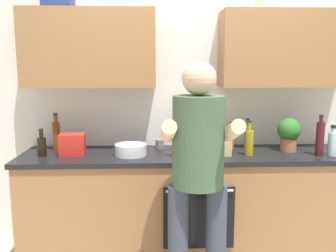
{
  "coord_description": "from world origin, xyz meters",
  "views": [
    {
      "loc": [
        -0.3,
        -2.99,
        1.62
      ],
      "look_at": [
        -0.19,
        -0.1,
        1.15
      ],
      "focal_mm": 38.74,
      "sensor_mm": 36.0,
      "label": 1
    }
  ],
  "objects_px": {
    "bottle_syrup": "(176,140)",
    "bottle_soda": "(247,136)",
    "cup_stoneware": "(160,144)",
    "knife_block": "(195,137)",
    "mixing_bowl": "(131,150)",
    "potted_herb": "(289,133)",
    "bottle_water": "(333,143)",
    "grocery_bag_crisps": "(72,144)",
    "bottle_vinegar": "(56,134)",
    "bottle_oil": "(249,142)",
    "grocery_bag_bread": "(219,144)",
    "bottle_wine": "(320,138)",
    "bottle_juice": "(231,138)",
    "person_standing": "(198,166)",
    "bottle_soy": "(42,145)"
  },
  "relations": [
    {
      "from": "person_standing",
      "to": "bottle_vinegar",
      "type": "bearing_deg",
      "value": 142.84
    },
    {
      "from": "grocery_bag_crisps",
      "to": "potted_herb",
      "type": "bearing_deg",
      "value": 2.19
    },
    {
      "from": "bottle_wine",
      "to": "potted_herb",
      "type": "bearing_deg",
      "value": 137.93
    },
    {
      "from": "bottle_soda",
      "to": "grocery_bag_crisps",
      "type": "distance_m",
      "value": 1.52
    },
    {
      "from": "cup_stoneware",
      "to": "grocery_bag_crisps",
      "type": "bearing_deg",
      "value": -164.12
    },
    {
      "from": "bottle_water",
      "to": "grocery_bag_crisps",
      "type": "distance_m",
      "value": 2.15
    },
    {
      "from": "person_standing",
      "to": "potted_herb",
      "type": "bearing_deg",
      "value": 40.06
    },
    {
      "from": "bottle_soda",
      "to": "bottle_water",
      "type": "distance_m",
      "value": 0.7
    },
    {
      "from": "bottle_juice",
      "to": "knife_block",
      "type": "xyz_separation_m",
      "value": [
        -0.32,
        0.01,
        0.01
      ]
    },
    {
      "from": "bottle_vinegar",
      "to": "bottle_syrup",
      "type": "bearing_deg",
      "value": -17.33
    },
    {
      "from": "mixing_bowl",
      "to": "grocery_bag_bread",
      "type": "height_order",
      "value": "grocery_bag_bread"
    },
    {
      "from": "person_standing",
      "to": "grocery_bag_crisps",
      "type": "bearing_deg",
      "value": 145.33
    },
    {
      "from": "person_standing",
      "to": "bottle_wine",
      "type": "xyz_separation_m",
      "value": [
        1.07,
        0.56,
        0.07
      ]
    },
    {
      "from": "grocery_bag_bread",
      "to": "knife_block",
      "type": "bearing_deg",
      "value": 133.0
    },
    {
      "from": "bottle_vinegar",
      "to": "grocery_bag_crisps",
      "type": "bearing_deg",
      "value": -48.04
    },
    {
      "from": "bottle_juice",
      "to": "knife_block",
      "type": "height_order",
      "value": "knife_block"
    },
    {
      "from": "bottle_wine",
      "to": "mixing_bowl",
      "type": "bearing_deg",
      "value": 177.47
    },
    {
      "from": "mixing_bowl",
      "to": "potted_herb",
      "type": "xyz_separation_m",
      "value": [
        1.36,
        0.11,
        0.11
      ]
    },
    {
      "from": "mixing_bowl",
      "to": "grocery_bag_crisps",
      "type": "relative_size",
      "value": 1.28
    },
    {
      "from": "bottle_oil",
      "to": "grocery_bag_bread",
      "type": "distance_m",
      "value": 0.25
    },
    {
      "from": "bottle_water",
      "to": "grocery_bag_bread",
      "type": "relative_size",
      "value": 1.2
    },
    {
      "from": "mixing_bowl",
      "to": "bottle_wine",
      "type": "bearing_deg",
      "value": -2.53
    },
    {
      "from": "mixing_bowl",
      "to": "potted_herb",
      "type": "bearing_deg",
      "value": 4.46
    },
    {
      "from": "person_standing",
      "to": "knife_block",
      "type": "bearing_deg",
      "value": 85.1
    },
    {
      "from": "bottle_vinegar",
      "to": "knife_block",
      "type": "xyz_separation_m",
      "value": [
        1.22,
        -0.01,
        -0.03
      ]
    },
    {
      "from": "bottle_vinegar",
      "to": "cup_stoneware",
      "type": "distance_m",
      "value": 0.91
    },
    {
      "from": "bottle_vinegar",
      "to": "mixing_bowl",
      "type": "relative_size",
      "value": 1.23
    },
    {
      "from": "bottle_water",
      "to": "bottle_wine",
      "type": "height_order",
      "value": "bottle_wine"
    },
    {
      "from": "bottle_vinegar",
      "to": "mixing_bowl",
      "type": "height_order",
      "value": "bottle_vinegar"
    },
    {
      "from": "bottle_syrup",
      "to": "bottle_water",
      "type": "distance_m",
      "value": 1.29
    },
    {
      "from": "bottle_vinegar",
      "to": "cup_stoneware",
      "type": "relative_size",
      "value": 3.99
    },
    {
      "from": "bottle_soy",
      "to": "bottle_vinegar",
      "type": "relative_size",
      "value": 0.7
    },
    {
      "from": "bottle_juice",
      "to": "bottle_syrup",
      "type": "bearing_deg",
      "value": -149.83
    },
    {
      "from": "cup_stoneware",
      "to": "knife_block",
      "type": "distance_m",
      "value": 0.32
    },
    {
      "from": "mixing_bowl",
      "to": "knife_block",
      "type": "relative_size",
      "value": 0.99
    },
    {
      "from": "bottle_oil",
      "to": "bottle_soda",
      "type": "bearing_deg",
      "value": 78.92
    },
    {
      "from": "person_standing",
      "to": "bottle_wine",
      "type": "relative_size",
      "value": 4.92
    },
    {
      "from": "grocery_bag_bread",
      "to": "bottle_syrup",
      "type": "bearing_deg",
      "value": -163.14
    },
    {
      "from": "bottle_syrup",
      "to": "grocery_bag_crisps",
      "type": "distance_m",
      "value": 0.86
    },
    {
      "from": "bottle_syrup",
      "to": "bottle_soda",
      "type": "bearing_deg",
      "value": 23.66
    },
    {
      "from": "bottle_oil",
      "to": "grocery_bag_bread",
      "type": "relative_size",
      "value": 1.36
    },
    {
      "from": "bottle_soda",
      "to": "grocery_bag_crisps",
      "type": "bearing_deg",
      "value": -173.7
    },
    {
      "from": "mixing_bowl",
      "to": "knife_block",
      "type": "height_order",
      "value": "knife_block"
    },
    {
      "from": "grocery_bag_bread",
      "to": "bottle_water",
      "type": "bearing_deg",
      "value": -6.44
    },
    {
      "from": "bottle_syrup",
      "to": "bottle_soy",
      "type": "height_order",
      "value": "bottle_syrup"
    },
    {
      "from": "cup_stoneware",
      "to": "knife_block",
      "type": "xyz_separation_m",
      "value": [
        0.31,
        -0.02,
        0.06
      ]
    },
    {
      "from": "bottle_wine",
      "to": "bottle_juice",
      "type": "bearing_deg",
      "value": 157.48
    },
    {
      "from": "bottle_oil",
      "to": "bottle_vinegar",
      "type": "relative_size",
      "value": 0.89
    },
    {
      "from": "potted_herb",
      "to": "grocery_bag_bread",
      "type": "relative_size",
      "value": 1.35
    },
    {
      "from": "bottle_vinegar",
      "to": "bottle_water",
      "type": "bearing_deg",
      "value": -7.7
    }
  ]
}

